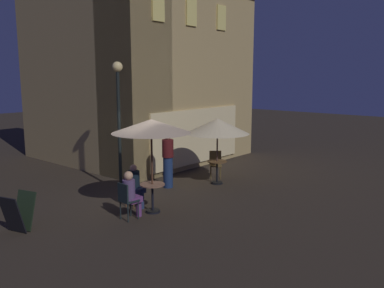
# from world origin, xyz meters

# --- Properties ---
(ground_plane) EXTENTS (60.00, 60.00, 0.00)m
(ground_plane) POSITION_xyz_m (0.00, 0.00, 0.00)
(ground_plane) COLOR #31281F
(cafe_building) EXTENTS (7.19, 7.44, 7.89)m
(cafe_building) POSITION_xyz_m (3.54, 3.83, 3.94)
(cafe_building) COLOR tan
(cafe_building) RESTS_ON ground
(street_lamp_near_corner) EXTENTS (0.31, 0.31, 3.98)m
(street_lamp_near_corner) POSITION_xyz_m (0.38, 1.12, 2.73)
(street_lamp_near_corner) COLOR black
(street_lamp_near_corner) RESTS_ON ground
(menu_sandwich_board) EXTENTS (0.77, 0.71, 0.89)m
(menu_sandwich_board) POSITION_xyz_m (-3.22, 0.42, 0.46)
(menu_sandwich_board) COLOR black
(menu_sandwich_board) RESTS_ON ground
(cafe_table_0) EXTENTS (0.65, 0.65, 0.77)m
(cafe_table_0) POSITION_xyz_m (-0.27, -0.96, 0.53)
(cafe_table_0) COLOR black
(cafe_table_0) RESTS_ON ground
(cafe_table_1) EXTENTS (0.65, 0.65, 0.77)m
(cafe_table_1) POSITION_xyz_m (3.12, -0.53, 0.53)
(cafe_table_1) COLOR black
(cafe_table_1) RESTS_ON ground
(patio_umbrella_0) EXTENTS (2.04, 2.04, 2.47)m
(patio_umbrella_0) POSITION_xyz_m (-0.27, -0.96, 2.28)
(patio_umbrella_0) COLOR black
(patio_umbrella_0) RESTS_ON ground
(patio_umbrella_1) EXTENTS (2.09, 2.09, 2.19)m
(patio_umbrella_1) POSITION_xyz_m (3.12, -0.53, 1.93)
(patio_umbrella_1) COLOR black
(patio_umbrella_1) RESTS_ON ground
(cafe_chair_0) EXTENTS (0.42, 0.42, 0.95)m
(cafe_chair_0) POSITION_xyz_m (-1.11, -0.90, 0.58)
(cafe_chair_0) COLOR black
(cafe_chair_0) RESTS_ON ground
(cafe_chair_1) EXTENTS (0.40, 0.40, 0.88)m
(cafe_chair_1) POSITION_xyz_m (-0.28, -0.15, 0.53)
(cafe_chair_1) COLOR brown
(cafe_chair_1) RESTS_ON ground
(cafe_chair_2) EXTENTS (0.59, 0.59, 0.95)m
(cafe_chair_2) POSITION_xyz_m (3.71, -0.01, 0.57)
(cafe_chair_2) COLOR brown
(cafe_chair_2) RESTS_ON ground
(patron_seated_0) EXTENTS (0.53, 0.34, 1.24)m
(patron_seated_0) POSITION_xyz_m (-0.97, -0.91, 0.70)
(patron_seated_0) COLOR #65356E
(patron_seated_0) RESTS_ON ground
(patron_seated_1) EXTENTS (0.33, 0.53, 1.19)m
(patron_seated_1) POSITION_xyz_m (-0.28, -0.29, 0.67)
(patron_seated_1) COLOR navy
(patron_seated_1) RESTS_ON ground
(patron_standing_2) EXTENTS (0.37, 0.37, 1.76)m
(patron_standing_2) POSITION_xyz_m (1.72, 0.39, 0.88)
(patron_standing_2) COLOR navy
(patron_standing_2) RESTS_ON ground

